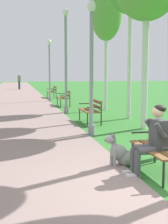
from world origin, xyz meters
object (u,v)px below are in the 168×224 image
(park_bench_far, at_px, (64,97))
(pedestrian_distant, at_px, (19,82))
(park_bench_near, at_px, (162,146))
(birch_tree_fifth, at_px, (106,9))
(lamp_post_near, at_px, (91,67))
(dog_grey, at_px, (121,154))
(park_bench_furthest, at_px, (52,91))
(person_seated_on_near_bench, at_px, (153,137))
(park_bench_mid, at_px, (91,109))
(lamp_post_far, at_px, (50,70))
(lamp_post_mid, at_px, (66,60))

(park_bench_far, xyz_separation_m, pedestrian_distant, (-2.19, 17.21, 0.33))
(park_bench_far, bearing_deg, park_bench_near, -90.11)
(birch_tree_fifth, xyz_separation_m, pedestrian_distant, (-3.86, 19.47, -3.90))
(lamp_post_near, relative_size, pedestrian_distant, 2.30)
(dog_grey, relative_size, birch_tree_fifth, 0.13)
(park_bench_furthest, xyz_separation_m, lamp_post_near, (-0.40, -13.78, 1.45))
(park_bench_near, xyz_separation_m, pedestrian_distant, (-2.17, 29.20, 0.33))
(person_seated_on_near_bench, distance_m, dog_grey, 0.81)
(person_seated_on_near_bench, bearing_deg, park_bench_furthest, 89.36)
(lamp_post_near, bearing_deg, park_bench_far, 86.96)
(lamp_post_near, bearing_deg, dog_grey, -93.03)
(park_bench_mid, relative_size, park_bench_furthest, 1.00)
(park_bench_far, height_order, dog_grey, park_bench_far)
(park_bench_near, xyz_separation_m, dog_grey, (-0.58, 0.54, -0.25))
(lamp_post_far, height_order, birch_tree_fifth, birch_tree_fifth)
(dog_grey, bearing_deg, lamp_post_near, 86.97)
(lamp_post_far, xyz_separation_m, pedestrian_distant, (-1.72, 14.29, -1.13))
(person_seated_on_near_bench, relative_size, lamp_post_near, 0.33)
(park_bench_far, height_order, lamp_post_near, lamp_post_near)
(dog_grey, height_order, pedestrian_distant, pedestrian_distant)
(park_bench_mid, bearing_deg, person_seated_on_near_bench, -93.03)
(park_bench_mid, xyz_separation_m, dog_grey, (-0.70, -5.46, -0.25))
(park_bench_furthest, xyz_separation_m, birch_tree_fifth, (1.70, -7.82, 4.23))
(person_seated_on_near_bench, bearing_deg, lamp_post_far, 90.95)
(park_bench_far, height_order, birch_tree_fifth, birch_tree_fifth)
(lamp_post_near, bearing_deg, birch_tree_fifth, 70.56)
(park_bench_far, relative_size, pedestrian_distant, 0.91)
(dog_grey, distance_m, lamp_post_near, 3.66)
(lamp_post_near, xyz_separation_m, lamp_post_mid, (0.05, 5.08, 0.37))
(park_bench_mid, bearing_deg, dog_grey, -97.28)
(birch_tree_fifth, bearing_deg, lamp_post_near, -109.44)
(park_bench_mid, distance_m, lamp_post_near, 2.72)
(park_bench_mid, relative_size, park_bench_far, 1.00)
(park_bench_furthest, height_order, pedestrian_distant, pedestrian_distant)
(person_seated_on_near_bench, xyz_separation_m, lamp_post_far, (-0.25, 14.96, 1.29))
(dog_grey, height_order, lamp_post_mid, lamp_post_mid)
(park_bench_far, height_order, lamp_post_mid, lamp_post_mid)
(lamp_post_mid, bearing_deg, park_bench_mid, -80.38)
(lamp_post_mid, bearing_deg, pedestrian_distant, 95.06)
(dog_grey, xyz_separation_m, lamp_post_far, (0.13, 14.37, 1.71))
(person_seated_on_near_bench, bearing_deg, birch_tree_fifth, 79.02)
(dog_grey, bearing_deg, park_bench_mid, 82.72)
(person_seated_on_near_bench, height_order, lamp_post_near, lamp_post_near)
(dog_grey, distance_m, lamp_post_far, 14.47)
(dog_grey, height_order, birch_tree_fifth, birch_tree_fifth)
(park_bench_near, distance_m, park_bench_mid, 6.01)
(park_bench_mid, bearing_deg, lamp_post_mid, 99.62)
(park_bench_mid, relative_size, dog_grey, 1.82)
(park_bench_mid, height_order, dog_grey, park_bench_mid)
(park_bench_far, bearing_deg, park_bench_mid, -89.14)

